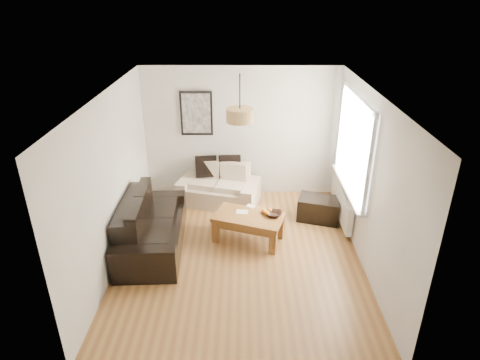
{
  "coord_description": "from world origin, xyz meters",
  "views": [
    {
      "loc": [
        0.04,
        -5.5,
        3.94
      ],
      "look_at": [
        0.0,
        0.6,
        1.05
      ],
      "focal_mm": 30.95,
      "sensor_mm": 36.0,
      "label": 1
    }
  ],
  "objects_px": {
    "coffee_table": "(248,228)",
    "ottoman": "(319,209)",
    "loveseat_cream": "(219,185)",
    "sofa_leather": "(152,225)"
  },
  "relations": [
    {
      "from": "ottoman",
      "to": "sofa_leather",
      "type": "bearing_deg",
      "value": -162.33
    },
    {
      "from": "loveseat_cream",
      "to": "ottoman",
      "type": "bearing_deg",
      "value": -4.3
    },
    {
      "from": "coffee_table",
      "to": "ottoman",
      "type": "xyz_separation_m",
      "value": [
        1.31,
        0.69,
        -0.02
      ]
    },
    {
      "from": "loveseat_cream",
      "to": "coffee_table",
      "type": "relative_size",
      "value": 1.34
    },
    {
      "from": "loveseat_cream",
      "to": "sofa_leather",
      "type": "height_order",
      "value": "sofa_leather"
    },
    {
      "from": "sofa_leather",
      "to": "ottoman",
      "type": "bearing_deg",
      "value": -75.37
    },
    {
      "from": "loveseat_cream",
      "to": "sofa_leather",
      "type": "distance_m",
      "value": 1.85
    },
    {
      "from": "loveseat_cream",
      "to": "sofa_leather",
      "type": "bearing_deg",
      "value": -108.28
    },
    {
      "from": "sofa_leather",
      "to": "coffee_table",
      "type": "xyz_separation_m",
      "value": [
        1.57,
        0.23,
        -0.19
      ]
    },
    {
      "from": "loveseat_cream",
      "to": "coffee_table",
      "type": "xyz_separation_m",
      "value": [
        0.57,
        -1.33,
        -0.15
      ]
    }
  ]
}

